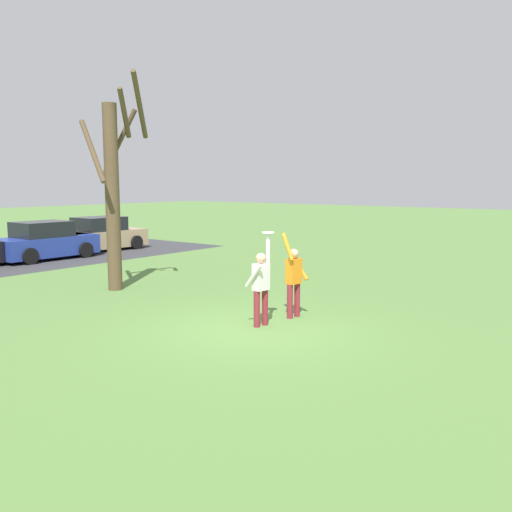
{
  "coord_description": "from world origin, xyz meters",
  "views": [
    {
      "loc": [
        -9.12,
        -7.07,
        3.2
      ],
      "look_at": [
        0.92,
        0.6,
        1.48
      ],
      "focal_mm": 38.1,
      "sensor_mm": 36.0,
      "label": 1
    }
  ],
  "objects_px": {
    "parked_car_blue": "(45,242)",
    "bare_tree_tall": "(113,188)",
    "parked_car_tan": "(102,235)",
    "person_defender": "(294,277)",
    "frisbee_disc": "(268,232)",
    "person_catcher": "(261,283)"
  },
  "relations": [
    {
      "from": "bare_tree_tall",
      "to": "frisbee_disc",
      "type": "bearing_deg",
      "value": -94.74
    },
    {
      "from": "parked_car_blue",
      "to": "bare_tree_tall",
      "type": "height_order",
      "value": "bare_tree_tall"
    },
    {
      "from": "person_defender",
      "to": "bare_tree_tall",
      "type": "distance_m",
      "value": 6.46
    },
    {
      "from": "person_defender",
      "to": "parked_car_blue",
      "type": "bearing_deg",
      "value": -90.41
    },
    {
      "from": "parked_car_blue",
      "to": "bare_tree_tall",
      "type": "relative_size",
      "value": 0.66
    },
    {
      "from": "frisbee_disc",
      "to": "parked_car_blue",
      "type": "bearing_deg",
      "value": 78.13
    },
    {
      "from": "person_catcher",
      "to": "person_defender",
      "type": "xyz_separation_m",
      "value": [
        1.09,
        -0.15,
        -0.0
      ]
    },
    {
      "from": "person_catcher",
      "to": "bare_tree_tall",
      "type": "bearing_deg",
      "value": 90.96
    },
    {
      "from": "person_defender",
      "to": "bare_tree_tall",
      "type": "xyz_separation_m",
      "value": [
        -0.37,
        6.11,
        2.07
      ]
    },
    {
      "from": "parked_car_tan",
      "to": "parked_car_blue",
      "type": "bearing_deg",
      "value": -169.72
    },
    {
      "from": "parked_car_blue",
      "to": "parked_car_tan",
      "type": "xyz_separation_m",
      "value": [
        3.29,
        0.59,
        0.0
      ]
    },
    {
      "from": "parked_car_blue",
      "to": "parked_car_tan",
      "type": "height_order",
      "value": "same"
    },
    {
      "from": "frisbee_disc",
      "to": "bare_tree_tall",
      "type": "height_order",
      "value": "bare_tree_tall"
    },
    {
      "from": "parked_car_blue",
      "to": "bare_tree_tall",
      "type": "bearing_deg",
      "value": -107.05
    },
    {
      "from": "person_catcher",
      "to": "bare_tree_tall",
      "type": "xyz_separation_m",
      "value": [
        0.72,
        5.96,
        2.07
      ]
    },
    {
      "from": "parked_car_blue",
      "to": "frisbee_disc",
      "type": "bearing_deg",
      "value": -101.72
    },
    {
      "from": "person_catcher",
      "to": "parked_car_tan",
      "type": "bearing_deg",
      "value": 73.66
    },
    {
      "from": "parked_car_blue",
      "to": "person_defender",
      "type": "bearing_deg",
      "value": -98.1
    },
    {
      "from": "person_defender",
      "to": "frisbee_disc",
      "type": "bearing_deg",
      "value": -0.0
    },
    {
      "from": "person_defender",
      "to": "parked_car_blue",
      "type": "height_order",
      "value": "person_defender"
    },
    {
      "from": "frisbee_disc",
      "to": "bare_tree_tall",
      "type": "distance_m",
      "value": 6.09
    },
    {
      "from": "parked_car_tan",
      "to": "bare_tree_tall",
      "type": "relative_size",
      "value": 0.66
    }
  ]
}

